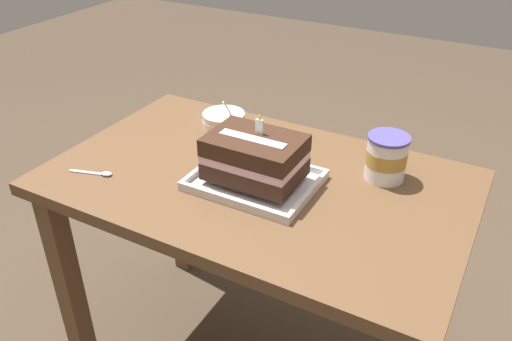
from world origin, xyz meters
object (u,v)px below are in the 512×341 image
foil_tray (255,181)px  bowl_stack (224,120)px  ice_cream_tub (386,157)px  birthday_cake (255,157)px  serving_spoon_near_tray (100,173)px

foil_tray → bowl_stack: 0.35m
foil_tray → bowl_stack: bearing=135.2°
ice_cream_tub → birthday_cake: bearing=-146.1°
bowl_stack → foil_tray: bearing=-44.8°
birthday_cake → serving_spoon_near_tray: (-0.39, -0.16, -0.08)m
foil_tray → serving_spoon_near_tray: foil_tray is taller
birthday_cake → serving_spoon_near_tray: bearing=-157.3°
bowl_stack → ice_cream_tub: ice_cream_tub is taller
bowl_stack → serving_spoon_near_tray: (-0.14, -0.41, -0.02)m
ice_cream_tub → serving_spoon_near_tray: size_ratio=1.00×
foil_tray → ice_cream_tub: ice_cream_tub is taller
foil_tray → ice_cream_tub: 0.35m
birthday_cake → bowl_stack: 0.36m
foil_tray → bowl_stack: (-0.25, 0.25, 0.02)m
foil_tray → birthday_cake: (0.00, -0.00, 0.07)m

